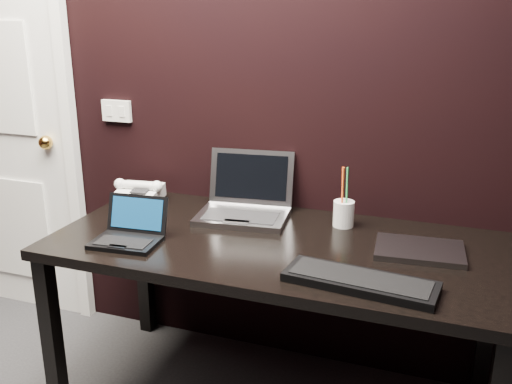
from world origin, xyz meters
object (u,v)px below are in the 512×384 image
(desk, at_px, (276,260))
(netbook, at_px, (129,234))
(silver_laptop, at_px, (245,205))
(desk_phone, at_px, (140,193))
(pen_cup, at_px, (344,213))
(mobile_phone, at_px, (129,210))
(ext_keyboard, at_px, (360,281))
(closed_laptop, at_px, (419,250))

(desk, height_order, netbook, netbook)
(silver_laptop, bearing_deg, desk_phone, 177.95)
(desk_phone, relative_size, pen_cup, 0.96)
(desk, relative_size, netbook, 6.50)
(silver_laptop, xyz_separation_m, mobile_phone, (-0.45, -0.19, -0.01))
(desk_phone, relative_size, mobile_phone, 2.51)
(netbook, height_order, ext_keyboard, netbook)
(silver_laptop, height_order, pen_cup, silver_laptop)
(desk_phone, bearing_deg, silver_laptop, -2.05)
(ext_keyboard, xyz_separation_m, closed_laptop, (0.16, 0.33, -0.00))
(mobile_phone, relative_size, pen_cup, 0.38)
(desk, bearing_deg, mobile_phone, 177.49)
(silver_laptop, distance_m, pen_cup, 0.42)
(pen_cup, bearing_deg, ext_keyboard, -72.56)
(netbook, bearing_deg, pen_cup, 31.03)
(desk, distance_m, mobile_phone, 0.67)
(desk, relative_size, pen_cup, 6.89)
(desk_phone, bearing_deg, netbook, -63.78)
(closed_laptop, relative_size, mobile_phone, 3.48)
(desk_phone, bearing_deg, ext_keyboard, -24.23)
(netbook, height_order, pen_cup, pen_cup)
(closed_laptop, xyz_separation_m, pen_cup, (-0.31, 0.17, 0.05))
(silver_laptop, height_order, ext_keyboard, silver_laptop)
(ext_keyboard, xyz_separation_m, desk_phone, (-1.09, 0.49, 0.03))
(desk_phone, bearing_deg, pen_cup, 0.46)
(closed_laptop, bearing_deg, ext_keyboard, -115.52)
(desk, bearing_deg, netbook, -159.59)
(silver_laptop, xyz_separation_m, closed_laptop, (0.73, -0.15, -0.04))
(mobile_phone, xyz_separation_m, pen_cup, (0.87, 0.21, 0.02))
(desk, xyz_separation_m, silver_laptop, (-0.21, 0.22, 0.13))
(closed_laptop, bearing_deg, desk_phone, 172.47)
(desk, height_order, pen_cup, pen_cup)
(ext_keyboard, distance_m, mobile_phone, 1.06)
(desk, xyz_separation_m, pen_cup, (0.21, 0.24, 0.14))
(silver_laptop, bearing_deg, ext_keyboard, -39.60)
(ext_keyboard, height_order, pen_cup, pen_cup)
(netbook, xyz_separation_m, pen_cup, (0.73, 0.44, 0.03))
(silver_laptop, relative_size, mobile_phone, 4.32)
(silver_laptop, relative_size, desk_phone, 1.72)
(mobile_phone, bearing_deg, ext_keyboard, -15.57)
(desk, relative_size, ext_keyboard, 3.43)
(netbook, relative_size, desk_phone, 1.11)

